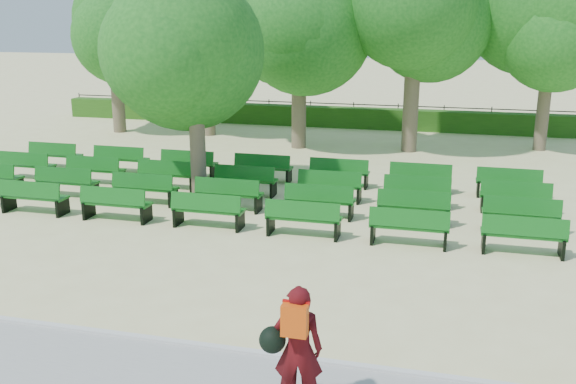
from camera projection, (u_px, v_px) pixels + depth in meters
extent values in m
plane|color=beige|center=(226.00, 219.00, 16.13)|extent=(120.00, 120.00, 0.00)
cube|color=#A3A4A0|center=(53.00, 371.00, 9.22)|extent=(30.00, 2.20, 0.06)
cube|color=silver|center=(95.00, 332.00, 10.29)|extent=(30.00, 0.12, 0.10)
cube|color=#285B17|center=(330.00, 117.00, 29.07)|extent=(26.00, 0.70, 0.90)
cube|color=#116318|center=(239.00, 186.00, 17.50)|extent=(1.75, 0.51, 0.06)
cube|color=#116318|center=(236.00, 179.00, 17.25)|extent=(1.75, 0.16, 0.41)
cylinder|color=brown|center=(198.00, 154.00, 17.07)|extent=(0.42, 0.42, 2.76)
ellipsoid|color=#226E1E|center=(194.00, 55.00, 16.38)|extent=(4.33, 4.33, 3.89)
imported|color=#460A0D|center=(298.00, 349.00, 8.07)|extent=(0.67, 0.49, 1.72)
cube|color=#D9460B|center=(295.00, 320.00, 7.75)|extent=(0.32, 0.16, 0.40)
sphere|color=black|center=(272.00, 340.00, 8.06)|extent=(0.34, 0.34, 0.34)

